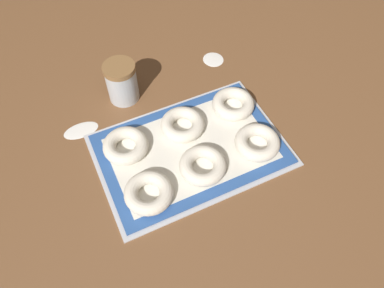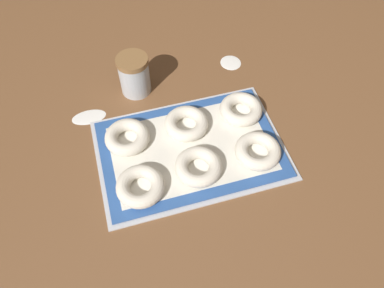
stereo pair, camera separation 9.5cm
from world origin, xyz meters
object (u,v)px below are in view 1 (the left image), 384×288
at_px(bagel_front_left, 149,193).
at_px(flour_canister, 122,82).
at_px(baking_tray, 192,149).
at_px(bagel_front_center, 203,166).
at_px(bagel_back_left, 126,146).
at_px(bagel_back_center, 183,125).
at_px(bagel_back_right, 233,104).
at_px(bagel_front_right, 257,142).

distance_m(bagel_front_left, flour_canister, 0.37).
xyz_separation_m(baking_tray, bagel_front_left, (-0.16, -0.09, 0.03)).
bearing_deg(bagel_front_left, bagel_front_center, 5.28).
height_order(bagel_back_left, flour_canister, flour_canister).
bearing_deg(bagel_back_left, baking_tray, -23.65).
xyz_separation_m(bagel_back_center, bagel_back_right, (0.17, 0.01, 0.00)).
height_order(bagel_back_center, flour_canister, flour_canister).
distance_m(bagel_front_right, bagel_back_center, 0.22).
xyz_separation_m(bagel_front_right, bagel_back_left, (-0.33, 0.15, 0.00)).
xyz_separation_m(baking_tray, bagel_front_right, (0.17, -0.07, 0.03)).
distance_m(bagel_back_left, flour_canister, 0.21).
distance_m(baking_tray, bagel_back_center, 0.08).
relative_size(baking_tray, bagel_back_right, 4.11).
xyz_separation_m(bagel_front_center, bagel_back_right, (0.18, 0.16, 0.00)).
relative_size(baking_tray, bagel_back_center, 4.11).
relative_size(bagel_front_left, bagel_back_left, 1.00).
distance_m(bagel_front_center, bagel_back_left, 0.22).
bearing_deg(bagel_back_left, bagel_front_right, -23.65).
height_order(baking_tray, bagel_back_left, bagel_back_left).
height_order(bagel_front_center, bagel_back_center, same).
xyz_separation_m(bagel_front_left, flour_canister, (0.06, 0.36, 0.04)).
relative_size(baking_tray, bagel_front_right, 4.11).
bearing_deg(bagel_front_left, bagel_front_right, 3.04).
relative_size(bagel_front_right, flour_canister, 0.98).
relative_size(bagel_front_right, bagel_back_left, 1.00).
bearing_deg(flour_canister, bagel_front_left, -99.36).
relative_size(baking_tray, bagel_front_left, 4.11).
height_order(bagel_front_left, bagel_back_right, same).
bearing_deg(bagel_back_right, bagel_front_left, -153.23).
distance_m(baking_tray, bagel_front_left, 0.19).
distance_m(bagel_front_center, bagel_back_right, 0.24).
bearing_deg(bagel_front_center, bagel_back_right, 41.01).
height_order(bagel_back_left, bagel_back_right, same).
xyz_separation_m(bagel_back_left, bagel_back_center, (0.17, 0.00, 0.00)).
bearing_deg(bagel_back_left, bagel_front_center, -42.48).
bearing_deg(baking_tray, bagel_front_left, -151.14).
xyz_separation_m(baking_tray, flour_canister, (-0.10, 0.27, 0.06)).
xyz_separation_m(baking_tray, bagel_back_right, (0.17, 0.08, 0.03)).
relative_size(bagel_front_right, bagel_back_center, 1.00).
bearing_deg(flour_canister, bagel_back_right, -34.86).
xyz_separation_m(bagel_front_center, bagel_back_left, (-0.16, 0.15, 0.00)).
bearing_deg(flour_canister, bagel_back_center, -61.61).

